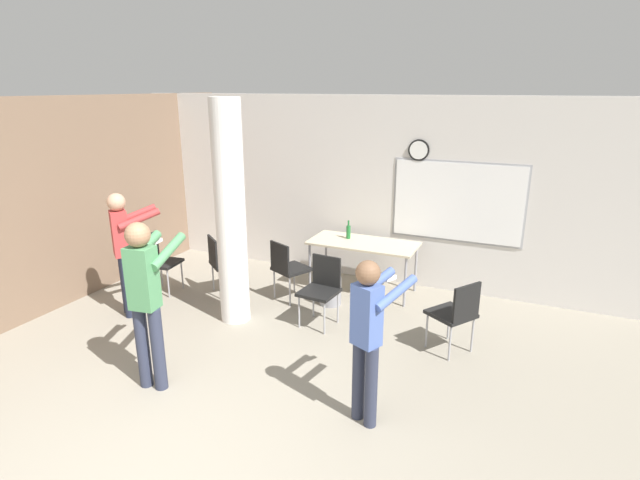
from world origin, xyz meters
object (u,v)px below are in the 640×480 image
object	(u,v)px
chair_near_pillar	(223,261)
chair_by_left_wall	(159,258)
chair_mid_room	(456,311)
person_watching_back	(124,245)
person_playing_side	(368,330)
chair_table_front	(321,286)
chair_table_left	(288,266)
folding_table	(363,246)
bottle_on_table	(348,232)
person_playing_front	(146,293)

from	to	relation	value
chair_near_pillar	chair_by_left_wall	bearing A→B (deg)	-161.48
chair_by_left_wall	chair_mid_room	bearing A→B (deg)	-0.62
person_watching_back	person_playing_side	distance (m)	3.68
chair_near_pillar	person_watching_back	size ratio (longest dim) A/B	0.53
chair_table_front	chair_mid_room	distance (m)	1.68
chair_table_left	folding_table	bearing A→B (deg)	41.48
bottle_on_table	person_playing_front	xyz separation A→B (m)	(-0.83, -3.27, 0.16)
folding_table	bottle_on_table	xyz separation A→B (m)	(-0.26, 0.09, 0.16)
bottle_on_table	chair_table_left	xyz separation A→B (m)	(-0.58, -0.83, -0.35)
bottle_on_table	chair_table_front	world-z (taller)	bottle_on_table
chair_by_left_wall	chair_near_pillar	bearing A→B (deg)	18.52
chair_near_pillar	person_playing_front	distance (m)	2.42
bottle_on_table	chair_mid_room	xyz separation A→B (m)	(1.82, -1.36, -0.35)
folding_table	chair_by_left_wall	size ratio (longest dim) A/B	1.79
chair_table_front	person_watching_back	world-z (taller)	person_watching_back
chair_near_pillar	person_watching_back	world-z (taller)	person_watching_back
chair_table_left	person_watching_back	xyz separation A→B (m)	(-1.70, -1.26, 0.46)
chair_near_pillar	person_watching_back	xyz separation A→B (m)	(-0.74, -1.09, 0.46)
chair_by_left_wall	chair_table_left	xyz separation A→B (m)	(1.87, 0.48, 0.00)
chair_table_front	chair_near_pillar	bearing A→B (deg)	170.27
chair_by_left_wall	person_playing_side	size ratio (longest dim) A/B	0.56
chair_mid_room	person_playing_side	bearing A→B (deg)	-108.26
chair_by_left_wall	person_playing_front	size ratio (longest dim) A/B	0.50
person_watching_back	chair_mid_room	bearing A→B (deg)	10.16
chair_near_pillar	chair_mid_room	world-z (taller)	same
folding_table	person_playing_front	world-z (taller)	person_playing_front
bottle_on_table	chair_by_left_wall	bearing A→B (deg)	-151.76
chair_by_left_wall	chair_near_pillar	size ratio (longest dim) A/B	1.00
chair_mid_room	person_playing_front	world-z (taller)	person_playing_front
chair_near_pillar	chair_table_left	bearing A→B (deg)	10.55
folding_table	chair_near_pillar	distance (m)	2.05
folding_table	bottle_on_table	size ratio (longest dim) A/B	5.64
chair_mid_room	person_watching_back	distance (m)	4.19
chair_table_front	person_watching_back	xyz separation A→B (m)	(-2.43, -0.80, 0.46)
bottle_on_table	person_playing_front	bearing A→B (deg)	-104.27
person_playing_front	bottle_on_table	bearing A→B (deg)	75.73
bottle_on_table	person_watching_back	bearing A→B (deg)	-137.41
chair_by_left_wall	chair_table_front	size ratio (longest dim) A/B	1.00
folding_table	chair_mid_room	distance (m)	2.02
folding_table	person_playing_side	xyz separation A→B (m)	(1.04, -2.84, 0.21)
chair_table_front	person_playing_front	bearing A→B (deg)	-116.38
chair_table_left	chair_mid_room	xyz separation A→B (m)	(2.40, -0.53, 0.00)
chair_by_left_wall	chair_near_pillar	distance (m)	0.96
bottle_on_table	chair_table_front	xyz separation A→B (m)	(0.14, -1.30, -0.35)
folding_table	chair_by_left_wall	bearing A→B (deg)	-155.61
chair_mid_room	person_watching_back	xyz separation A→B (m)	(-4.10, -0.73, 0.46)
chair_table_left	chair_table_front	world-z (taller)	same
chair_table_left	person_playing_front	xyz separation A→B (m)	(-0.25, -2.44, 0.50)
folding_table	chair_table_front	bearing A→B (deg)	-95.70
chair_near_pillar	folding_table	bearing A→B (deg)	27.14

